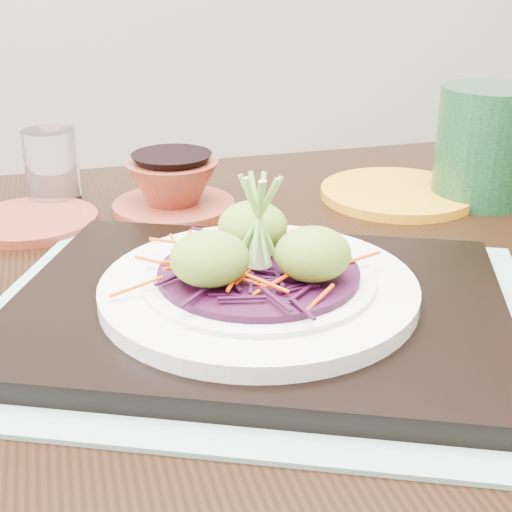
{
  "coord_description": "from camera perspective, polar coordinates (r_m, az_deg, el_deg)",
  "views": [
    {
      "loc": [
        0.04,
        -0.67,
        1.12
      ],
      "look_at": [
        0.11,
        -0.1,
        0.87
      ],
      "focal_mm": 50.0,
      "sensor_mm": 36.0,
      "label": 1
    }
  ],
  "objects": [
    {
      "name": "guacamole_scoops",
      "position": [
        0.6,
        0.22,
        0.78
      ],
      "size": [
        0.15,
        0.13,
        0.05
      ],
      "color": "olive",
      "rests_on": "cabbage_bed"
    },
    {
      "name": "yellow_plate",
      "position": [
        0.95,
        11.24,
        4.96
      ],
      "size": [
        0.27,
        0.27,
        0.01
      ],
      "primitive_type": "cylinder",
      "rotation": [
        0.0,
        0.0,
        0.5
      ],
      "color": "orange",
      "rests_on": "dining_table"
    },
    {
      "name": "scallion_garnish",
      "position": [
        0.59,
        0.22,
        2.68
      ],
      "size": [
        0.06,
        0.06,
        0.09
      ],
      "primitive_type": null,
      "color": "#75AF46",
      "rests_on": "cabbage_bed"
    },
    {
      "name": "water_glass",
      "position": [
        0.94,
        -16.01,
        6.84
      ],
      "size": [
        0.08,
        0.08,
        0.09
      ],
      "primitive_type": "cylinder",
      "rotation": [
        0.0,
        0.0,
        -0.26
      ],
      "color": "white",
      "rests_on": "dining_table"
    },
    {
      "name": "placemat",
      "position": [
        0.63,
        0.21,
        -4.96
      ],
      "size": [
        0.57,
        0.49,
        0.0
      ],
      "primitive_type": "cube",
      "rotation": [
        0.0,
        0.0,
        -0.26
      ],
      "color": "#81A79F",
      "rests_on": "dining_table"
    },
    {
      "name": "carrot_julienne",
      "position": [
        0.61,
        0.21,
        -0.59
      ],
      "size": [
        0.21,
        0.21,
        0.01
      ],
      "primitive_type": null,
      "color": "#DC3F03",
      "rests_on": "cabbage_bed"
    },
    {
      "name": "serving_tray",
      "position": [
        0.62,
        0.21,
        -4.02
      ],
      "size": [
        0.49,
        0.41,
        0.02
      ],
      "primitive_type": "cube",
      "rotation": [
        0.0,
        0.0,
        -0.26
      ],
      "color": "black",
      "rests_on": "placemat"
    },
    {
      "name": "terracotta_bowl_set",
      "position": [
        0.88,
        -6.65,
        5.35
      ],
      "size": [
        0.19,
        0.19,
        0.06
      ],
      "rotation": [
        0.0,
        0.0,
        0.31
      ],
      "color": "maroon",
      "rests_on": "dining_table"
    },
    {
      "name": "dining_table",
      "position": [
        0.75,
        -2.9,
        -9.73
      ],
      "size": [
        1.44,
        1.08,
        0.82
      ],
      "rotation": [
        0.0,
        0.0,
        0.17
      ],
      "color": "black",
      "rests_on": "ground"
    },
    {
      "name": "white_plate",
      "position": [
        0.61,
        0.21,
        -2.48
      ],
      "size": [
        0.27,
        0.27,
        0.02
      ],
      "color": "silver",
      "rests_on": "serving_tray"
    },
    {
      "name": "green_jar",
      "position": [
        0.95,
        17.91,
        8.45
      ],
      "size": [
        0.17,
        0.17,
        0.14
      ],
      "primitive_type": "cylinder",
      "rotation": [
        0.0,
        0.0,
        0.45
      ],
      "color": "#1C4F29",
      "rests_on": "dining_table"
    },
    {
      "name": "cabbage_bed",
      "position": [
        0.61,
        0.21,
        -1.31
      ],
      "size": [
        0.17,
        0.17,
        0.01
      ],
      "primitive_type": "cylinder",
      "color": "#300923",
      "rests_on": "white_plate"
    },
    {
      "name": "terracotta_side_plate",
      "position": [
        0.88,
        -17.47,
        2.69
      ],
      "size": [
        0.18,
        0.18,
        0.01
      ],
      "primitive_type": "cylinder",
      "rotation": [
        0.0,
        0.0,
        0.2
      ],
      "color": "maroon",
      "rests_on": "dining_table"
    }
  ]
}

